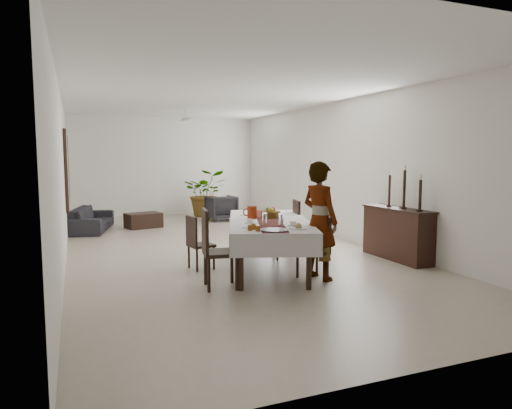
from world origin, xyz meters
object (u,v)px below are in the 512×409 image
object	(u,v)px
red_pitcher	(252,212)
sofa	(92,219)
woman	(320,221)
sideboard_body	(397,234)
dining_table_top	(269,222)

from	to	relation	value
red_pitcher	sofa	bearing A→B (deg)	115.35
red_pitcher	woman	xyz separation A→B (m)	(0.69, -1.14, -0.04)
sofa	woman	bearing A→B (deg)	-140.37
woman	sofa	world-z (taller)	woman
woman	sofa	distance (m)	7.11
woman	sideboard_body	xyz separation A→B (m)	(2.04, 0.68, -0.46)
woman	sofa	size ratio (longest dim) A/B	0.89
woman	sofa	xyz separation A→B (m)	(-3.16, 6.34, -0.62)
woman	sofa	bearing A→B (deg)	10.42
red_pitcher	sideboard_body	world-z (taller)	red_pitcher
red_pitcher	sofa	xyz separation A→B (m)	(-2.46, 5.20, -0.66)
red_pitcher	woman	bearing A→B (deg)	-58.68
dining_table_top	sideboard_body	world-z (taller)	sideboard_body
red_pitcher	woman	world-z (taller)	woman
woman	sideboard_body	bearing A→B (deg)	-87.72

